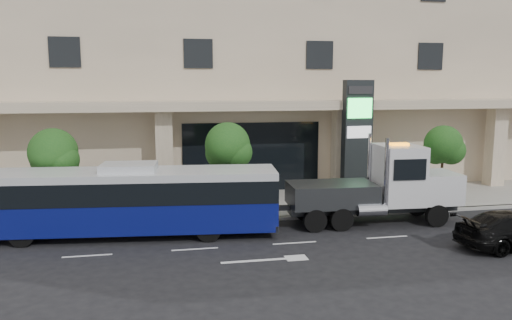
% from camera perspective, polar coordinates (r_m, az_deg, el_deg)
% --- Properties ---
extents(ground, '(120.00, 120.00, 0.00)m').
position_cam_1_polar(ground, '(21.81, 3.37, -8.25)').
color(ground, black).
rests_on(ground, ground).
extents(sidewalk, '(120.00, 6.00, 0.15)m').
position_cam_1_polar(sidewalk, '(26.49, 0.69, -5.01)').
color(sidewalk, gray).
rests_on(sidewalk, ground).
extents(curb, '(120.00, 0.30, 0.15)m').
position_cam_1_polar(curb, '(23.65, 2.17, -6.70)').
color(curb, gray).
rests_on(curb, ground).
extents(convention_center, '(60.00, 17.60, 20.00)m').
position_cam_1_polar(convention_center, '(36.19, -2.72, 14.43)').
color(convention_center, tan).
rests_on(convention_center, ground).
extents(tree_left, '(2.27, 2.20, 4.22)m').
position_cam_1_polar(tree_left, '(24.48, -22.09, 0.45)').
color(tree_left, '#422B19').
rests_on(tree_left, sidewalk).
extents(tree_mid, '(2.28, 2.20, 4.38)m').
position_cam_1_polar(tree_mid, '(24.21, -3.20, 1.35)').
color(tree_mid, '#422B19').
rests_on(tree_mid, sidewalk).
extents(tree_right, '(2.10, 2.00, 4.04)m').
position_cam_1_polar(tree_right, '(28.18, 20.66, 1.38)').
color(tree_right, '#422B19').
rests_on(tree_right, sidewalk).
extents(city_bus, '(12.41, 3.77, 3.10)m').
position_cam_1_polar(city_bus, '(21.53, -14.20, -4.39)').
color(city_bus, black).
rests_on(city_bus, ground).
extents(tow_truck, '(8.92, 2.53, 4.05)m').
position_cam_1_polar(tow_truck, '(23.53, 14.13, -3.05)').
color(tow_truck, '#2D3033').
rests_on(tow_truck, ground).
extents(signage_pylon, '(1.64, 0.70, 6.41)m').
position_cam_1_polar(signage_pylon, '(27.73, 11.46, 2.42)').
color(signage_pylon, black).
rests_on(signage_pylon, sidewalk).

